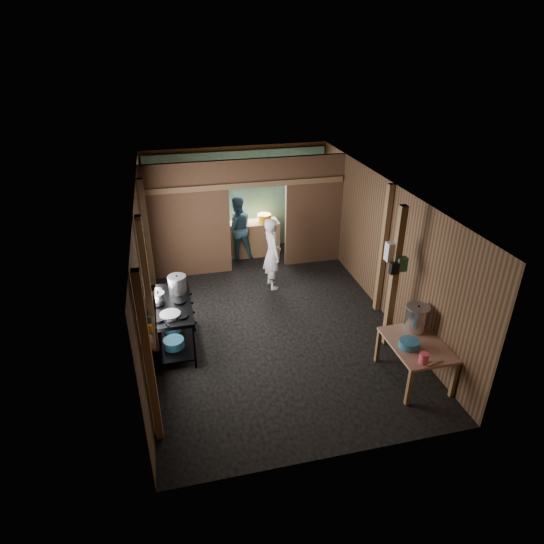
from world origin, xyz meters
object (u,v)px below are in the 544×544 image
object	(u,v)px
gas_range	(172,325)
cook	(272,253)
stove_pot_large	(177,285)
pink_bucket	(424,358)
yellow_tub	(264,218)
prep_table	(414,361)
stock_pot	(417,318)

from	to	relation	value
gas_range	cook	bearing A→B (deg)	38.22
stove_pot_large	pink_bucket	xyz separation A→B (m)	(3.38, -2.57, -0.28)
yellow_tub	gas_range	bearing A→B (deg)	-125.03
prep_table	stove_pot_large	xyz separation A→B (m)	(-3.54, 2.13, 0.70)
cook	stock_pot	bearing A→B (deg)	-158.27
gas_range	pink_bucket	size ratio (longest dim) A/B	9.38
prep_table	stock_pot	distance (m)	0.68
stove_pot_large	stock_pot	size ratio (longest dim) A/B	0.74
prep_table	stove_pot_large	bearing A→B (deg)	149.00
stove_pot_large	yellow_tub	distance (m)	3.86
stock_pot	yellow_tub	xyz separation A→B (m)	(-1.42, 4.88, 0.06)
prep_table	cook	xyz separation A→B (m)	(-1.49, 3.51, 0.46)
stock_pot	cook	size ratio (longest dim) A/B	0.28
cook	pink_bucket	bearing A→B (deg)	-167.36
gas_range	yellow_tub	bearing A→B (deg)	54.97
prep_table	yellow_tub	distance (m)	5.43
stove_pot_large	pink_bucket	world-z (taller)	stove_pot_large
yellow_tub	cook	size ratio (longest dim) A/B	0.21
stove_pot_large	pink_bucket	bearing A→B (deg)	-37.21
gas_range	stove_pot_large	size ratio (longest dim) A/B	4.57
pink_bucket	yellow_tub	bearing A→B (deg)	101.01
gas_range	prep_table	world-z (taller)	gas_range
stock_pot	yellow_tub	bearing A→B (deg)	106.28
cook	yellow_tub	bearing A→B (deg)	-13.28
yellow_tub	stove_pot_large	bearing A→B (deg)	-126.10
gas_range	stove_pot_large	distance (m)	0.72
pink_bucket	yellow_tub	xyz separation A→B (m)	(-1.11, 5.69, 0.19)
gas_range	cook	world-z (taller)	cook
pink_bucket	yellow_tub	size ratio (longest dim) A/B	0.48
cook	stove_pot_large	bearing A→B (deg)	118.01
stock_pot	cook	xyz separation A→B (m)	(-1.65, 3.14, -0.09)
prep_table	pink_bucket	bearing A→B (deg)	-109.44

